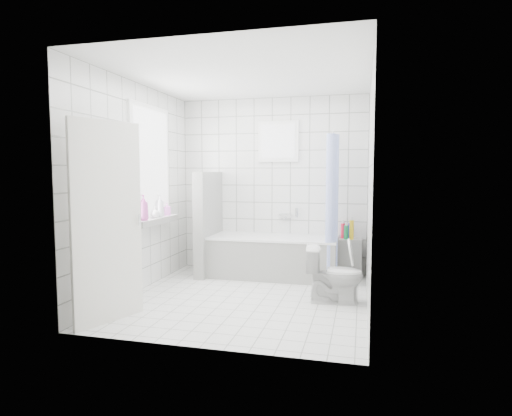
# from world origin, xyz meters

# --- Properties ---
(ground) EXTENTS (3.00, 3.00, 0.00)m
(ground) POSITION_xyz_m (0.00, 0.00, 0.00)
(ground) COLOR white
(ground) RESTS_ON ground
(ceiling) EXTENTS (3.00, 3.00, 0.00)m
(ceiling) POSITION_xyz_m (0.00, 0.00, 2.60)
(ceiling) COLOR white
(ceiling) RESTS_ON ground
(wall_back) EXTENTS (2.80, 0.02, 2.60)m
(wall_back) POSITION_xyz_m (0.00, 1.50, 1.30)
(wall_back) COLOR white
(wall_back) RESTS_ON ground
(wall_front) EXTENTS (2.80, 0.02, 2.60)m
(wall_front) POSITION_xyz_m (0.00, -1.50, 1.30)
(wall_front) COLOR white
(wall_front) RESTS_ON ground
(wall_left) EXTENTS (0.02, 3.00, 2.60)m
(wall_left) POSITION_xyz_m (-1.40, 0.00, 1.30)
(wall_left) COLOR white
(wall_left) RESTS_ON ground
(wall_right) EXTENTS (0.02, 3.00, 2.60)m
(wall_right) POSITION_xyz_m (1.40, 0.00, 1.30)
(wall_right) COLOR white
(wall_right) RESTS_ON ground
(window_left) EXTENTS (0.01, 0.90, 1.40)m
(window_left) POSITION_xyz_m (-1.35, 0.30, 1.60)
(window_left) COLOR white
(window_left) RESTS_ON wall_left
(window_back) EXTENTS (0.50, 0.01, 0.50)m
(window_back) POSITION_xyz_m (0.10, 1.46, 1.95)
(window_back) COLOR white
(window_back) RESTS_ON wall_back
(window_sill) EXTENTS (0.18, 1.02, 0.08)m
(window_sill) POSITION_xyz_m (-1.31, 0.30, 0.86)
(window_sill) COLOR white
(window_sill) RESTS_ON wall_left
(door) EXTENTS (0.32, 0.76, 2.00)m
(door) POSITION_xyz_m (-1.11, -1.11, 1.00)
(door) COLOR silver
(door) RESTS_ON ground
(bathtub) EXTENTS (1.81, 0.77, 0.58)m
(bathtub) POSITION_xyz_m (0.11, 1.12, 0.29)
(bathtub) COLOR white
(bathtub) RESTS_ON ground
(partition_wall) EXTENTS (0.15, 0.85, 1.50)m
(partition_wall) POSITION_xyz_m (-0.86, 1.07, 0.75)
(partition_wall) COLOR white
(partition_wall) RESTS_ON ground
(tiled_ledge) EXTENTS (0.40, 0.24, 0.55)m
(tiled_ledge) POSITION_xyz_m (1.14, 1.38, 0.28)
(tiled_ledge) COLOR white
(tiled_ledge) RESTS_ON ground
(toilet) EXTENTS (0.67, 0.42, 0.65)m
(toilet) POSITION_xyz_m (1.03, 0.08, 0.33)
(toilet) COLOR white
(toilet) RESTS_ON ground
(curtain_rod) EXTENTS (0.02, 0.80, 0.02)m
(curtain_rod) POSITION_xyz_m (0.95, 1.10, 2.00)
(curtain_rod) COLOR silver
(curtain_rod) RESTS_ON wall_back
(shower_curtain) EXTENTS (0.14, 0.48, 1.78)m
(shower_curtain) POSITION_xyz_m (0.95, 0.97, 1.10)
(shower_curtain) COLOR #495FD8
(shower_curtain) RESTS_ON curtain_rod
(tub_faucet) EXTENTS (0.18, 0.06, 0.06)m
(tub_faucet) POSITION_xyz_m (0.21, 1.46, 0.85)
(tub_faucet) COLOR silver
(tub_faucet) RESTS_ON wall_back
(sill_bottles) EXTENTS (0.17, 0.80, 0.32)m
(sill_bottles) POSITION_xyz_m (-1.30, 0.22, 1.04)
(sill_bottles) COLOR #D269C7
(sill_bottles) RESTS_ON window_sill
(ledge_bottles) EXTENTS (0.18, 0.15, 0.27)m
(ledge_bottles) POSITION_xyz_m (1.14, 1.34, 0.67)
(ledge_bottles) COLOR #F51C3E
(ledge_bottles) RESTS_ON tiled_ledge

